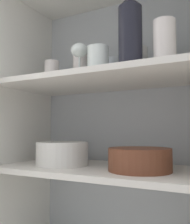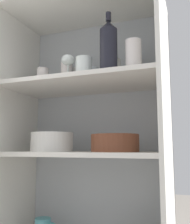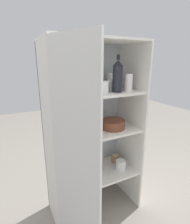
{
  "view_description": "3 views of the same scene",
  "coord_description": "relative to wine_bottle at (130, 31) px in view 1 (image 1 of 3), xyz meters",
  "views": [
    {
      "loc": [
        0.45,
        -0.68,
        0.93
      ],
      "look_at": [
        -0.04,
        0.24,
        1.01
      ],
      "focal_mm": 42.0,
      "sensor_mm": 36.0,
      "label": 1
    },
    {
      "loc": [
        0.49,
        -0.95,
        0.82
      ],
      "look_at": [
        0.04,
        0.24,
        0.99
      ],
      "focal_mm": 42.0,
      "sensor_mm": 36.0,
      "label": 2
    },
    {
      "loc": [
        -0.62,
        -1.05,
        1.36
      ],
      "look_at": [
        0.02,
        0.22,
        0.95
      ],
      "focal_mm": 28.0,
      "sensor_mm": 36.0,
      "label": 3
    }
  ],
  "objects": [
    {
      "name": "plate_stack_white",
      "position": [
        -0.31,
        0.06,
        -0.41
      ],
      "size": [
        0.2,
        0.2,
        0.09
      ],
      "color": "silver",
      "rests_on": "shelf_board_middle"
    },
    {
      "name": "tumbler_glass_3",
      "position": [
        0.11,
        0.0,
        -0.05
      ],
      "size": [
        0.07,
        0.07,
        0.14
      ],
      "color": "silver",
      "rests_on": "shelf_board_upper"
    },
    {
      "name": "wine_bottle",
      "position": [
        0.0,
        0.0,
        0.0
      ],
      "size": [
        0.08,
        0.08,
        0.28
      ],
      "color": "black",
      "rests_on": "shelf_board_upper"
    },
    {
      "name": "tumbler_glass_5",
      "position": [
        -0.0,
        0.09,
        -0.08
      ],
      "size": [
        0.06,
        0.06,
        0.1
      ],
      "color": "white",
      "rests_on": "shelf_board_upper"
    },
    {
      "name": "tumbler_glass_0",
      "position": [
        -0.27,
        0.14,
        -0.06
      ],
      "size": [
        0.06,
        0.06,
        0.13
      ],
      "color": "silver",
      "rests_on": "shelf_board_upper"
    },
    {
      "name": "mixing_bowl_large",
      "position": [
        0.01,
        0.06,
        -0.41
      ],
      "size": [
        0.21,
        0.21,
        0.08
      ],
      "color": "brown",
      "rests_on": "shelf_board_middle"
    },
    {
      "name": "tumbler_glass_4",
      "position": [
        -0.4,
        0.11,
        -0.07
      ],
      "size": [
        0.06,
        0.06,
        0.1
      ],
      "color": "silver",
      "rests_on": "shelf_board_upper"
    },
    {
      "name": "cupboard_side_left",
      "position": [
        -0.54,
        0.09,
        -0.5
      ],
      "size": [
        0.02,
        0.42,
        1.51
      ],
      "primitive_type": "cube",
      "color": "white",
      "rests_on": "ground_plane"
    },
    {
      "name": "cupboard_back_panel",
      "position": [
        -0.16,
        0.29,
        -0.5
      ],
      "size": [
        0.78,
        0.02,
        1.51
      ],
      "primitive_type": "cube",
      "color": "#B2B7BC",
      "rests_on": "ground_plane"
    },
    {
      "name": "wine_glass_0",
      "position": [
        -0.21,
        0.04,
        -0.03
      ],
      "size": [
        0.07,
        0.07,
        0.13
      ],
      "color": "white",
      "rests_on": "shelf_board_upper"
    },
    {
      "name": "shelf_board_upper",
      "position": [
        -0.16,
        0.09,
        -0.13
      ],
      "size": [
        0.75,
        0.38,
        0.02
      ],
      "primitive_type": "cube",
      "color": "silver"
    },
    {
      "name": "tumbler_glass_7",
      "position": [
        -0.25,
        0.2,
        -0.07
      ],
      "size": [
        0.06,
        0.06,
        0.11
      ],
      "color": "white",
      "rests_on": "shelf_board_upper"
    },
    {
      "name": "tumbler_glass_2",
      "position": [
        0.06,
        0.19,
        -0.05
      ],
      "size": [
        0.07,
        0.07,
        0.14
      ],
      "color": "white",
      "rests_on": "shelf_board_upper"
    },
    {
      "name": "tumbler_glass_1",
      "position": [
        -0.12,
        0.0,
        -0.08
      ],
      "size": [
        0.07,
        0.07,
        0.09
      ],
      "color": "white",
      "rests_on": "shelf_board_upper"
    },
    {
      "name": "tumbler_glass_6",
      "position": [
        -0.15,
        0.2,
        -0.07
      ],
      "size": [
        0.07,
        0.07,
        0.1
      ],
      "color": "white",
      "rests_on": "shelf_board_upper"
    },
    {
      "name": "shelf_board_middle",
      "position": [
        -0.16,
        0.09,
        -0.46
      ],
      "size": [
        0.75,
        0.38,
        0.02
      ],
      "primitive_type": "cube",
      "color": "silver"
    }
  ]
}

